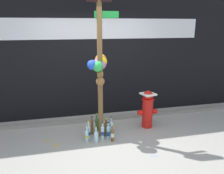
% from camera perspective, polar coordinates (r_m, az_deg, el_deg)
% --- Properties ---
extents(ground_plane, '(14.00, 14.00, 0.00)m').
position_cam_1_polar(ground_plane, '(4.38, -1.00, -14.53)').
color(ground_plane, '#9E9B93').
extents(building_wall, '(10.00, 0.21, 3.75)m').
position_cam_1_polar(building_wall, '(5.46, -4.96, 12.07)').
color(building_wall, black).
rests_on(building_wall, ground_plane).
extents(curb_strip, '(8.00, 0.12, 0.08)m').
position_cam_1_polar(curb_strip, '(5.39, -3.67, -8.12)').
color(curb_strip, gray).
rests_on(curb_strip, ground_plane).
extents(memorial_post, '(0.61, 0.52, 2.94)m').
position_cam_1_polar(memorial_post, '(4.26, -3.18, 7.82)').
color(memorial_post, brown).
rests_on(memorial_post, ground_plane).
extents(fire_hydrant, '(0.44, 0.34, 0.83)m').
position_cam_1_polar(fire_hydrant, '(4.99, 8.99, -5.34)').
color(fire_hydrant, red).
rests_on(fire_hydrant, ground_plane).
extents(bottle_0, '(0.08, 0.08, 0.39)m').
position_cam_1_polar(bottle_0, '(4.69, -0.21, -10.27)').
color(bottle_0, '#B2DBEA').
rests_on(bottle_0, ground_plane).
extents(bottle_1, '(0.08, 0.08, 0.37)m').
position_cam_1_polar(bottle_1, '(4.58, -5.93, -11.21)').
color(bottle_1, '#B2DBEA').
rests_on(bottle_1, ground_plane).
extents(bottle_2, '(0.06, 0.06, 0.40)m').
position_cam_1_polar(bottle_2, '(4.73, -5.09, -9.96)').
color(bottle_2, brown).
rests_on(bottle_2, ground_plane).
extents(bottle_3, '(0.07, 0.07, 0.34)m').
position_cam_1_polar(bottle_3, '(4.47, 0.12, -12.00)').
color(bottle_3, brown).
rests_on(bottle_3, ground_plane).
extents(bottle_4, '(0.08, 0.08, 0.38)m').
position_cam_1_polar(bottle_4, '(4.66, -1.45, -10.45)').
color(bottle_4, brown).
rests_on(bottle_4, ground_plane).
extents(bottle_5, '(0.08, 0.08, 0.35)m').
position_cam_1_polar(bottle_5, '(4.55, -0.92, -11.31)').
color(bottle_5, '#93CCE0').
rests_on(bottle_5, ground_plane).
extents(bottle_6, '(0.07, 0.07, 0.35)m').
position_cam_1_polar(bottle_6, '(4.48, -6.41, -12.06)').
color(bottle_6, '#B2DBEA').
rests_on(bottle_6, ground_plane).
extents(bottle_7, '(0.07, 0.07, 0.36)m').
position_cam_1_polar(bottle_7, '(4.52, -2.43, -11.44)').
color(bottle_7, '#B2DBEA').
rests_on(bottle_7, ground_plane).
extents(bottle_8, '(0.07, 0.07, 0.38)m').
position_cam_1_polar(bottle_8, '(4.89, -3.87, -9.23)').
color(bottle_8, '#337038').
rests_on(bottle_8, ground_plane).
extents(bottle_9, '(0.08, 0.08, 0.33)m').
position_cam_1_polar(bottle_9, '(4.43, -4.04, -12.37)').
color(bottle_9, '#B2DBEA').
rests_on(bottle_9, ground_plane).
extents(bottle_10, '(0.06, 0.06, 0.34)m').
position_cam_1_polar(bottle_10, '(4.77, -1.58, -10.16)').
color(bottle_10, '#337038').
rests_on(bottle_10, ground_plane).
extents(litter_0, '(0.14, 0.06, 0.01)m').
position_cam_1_polar(litter_0, '(4.14, 10.69, -16.71)').
color(litter_0, '#8C99B2').
rests_on(litter_0, ground_plane).
extents(litter_1, '(0.12, 0.11, 0.01)m').
position_cam_1_polar(litter_1, '(4.69, -16.00, -13.02)').
color(litter_1, tan).
rests_on(litter_1, ground_plane).
extents(litter_2, '(0.14, 0.16, 0.01)m').
position_cam_1_polar(litter_2, '(4.50, -13.95, -14.17)').
color(litter_2, tan).
rests_on(litter_2, ground_plane).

